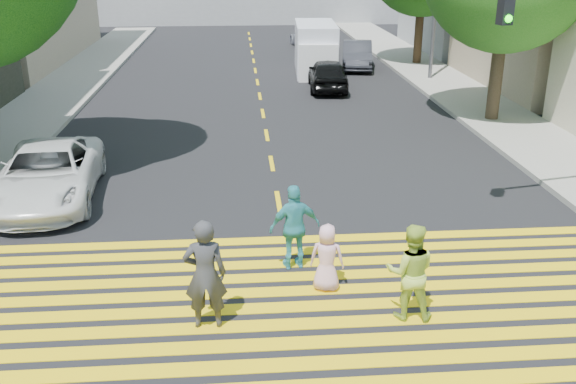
{
  "coord_description": "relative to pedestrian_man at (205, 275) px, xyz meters",
  "views": [
    {
      "loc": [
        -0.93,
        -8.73,
        5.92
      ],
      "look_at": [
        0.0,
        3.0,
        1.4
      ],
      "focal_mm": 40.0,
      "sensor_mm": 36.0,
      "label": 1
    }
  ],
  "objects": [
    {
      "name": "sidewalk_left",
      "position": [
        -6.96,
        21.46,
        -0.88
      ],
      "size": [
        3.0,
        40.0,
        0.15
      ],
      "primitive_type": "cube",
      "color": "gray",
      "rests_on": "ground"
    },
    {
      "name": "lane_line",
      "position": [
        1.54,
        21.96,
        -0.95
      ],
      "size": [
        0.12,
        34.4,
        0.01
      ],
      "color": "yellow",
      "rests_on": "ground"
    },
    {
      "name": "ground",
      "position": [
        1.54,
        -0.54,
        -0.96
      ],
      "size": [
        120.0,
        120.0,
        0.0
      ],
      "primitive_type": "plane",
      "color": "black"
    },
    {
      "name": "dark_car_near",
      "position": [
        4.57,
        18.5,
        -0.27
      ],
      "size": [
        1.91,
        4.14,
        1.38
      ],
      "primitive_type": "imported",
      "rotation": [
        0.0,
        0.0,
        3.07
      ],
      "color": "black",
      "rests_on": "ground"
    },
    {
      "name": "pedestrian_man",
      "position": [
        0.0,
        0.0,
        0.0
      ],
      "size": [
        0.7,
        0.47,
        1.91
      ],
      "primitive_type": "imported",
      "rotation": [
        0.0,
        0.0,
        3.16
      ],
      "color": "#343538",
      "rests_on": "ground"
    },
    {
      "name": "pedestrian_extra",
      "position": [
        1.64,
        1.98,
        -0.1
      ],
      "size": [
        1.07,
        0.61,
        1.71
      ],
      "primitive_type": "imported",
      "rotation": [
        0.0,
        0.0,
        3.35
      ],
      "color": "teal",
      "rests_on": "ground"
    },
    {
      "name": "white_van",
      "position": [
        4.52,
        22.56,
        0.18
      ],
      "size": [
        2.22,
        5.2,
        2.4
      ],
      "rotation": [
        0.0,
        0.0,
        -0.06
      ],
      "color": "silver",
      "rests_on": "ground"
    },
    {
      "name": "crosswalk",
      "position": [
        1.54,
        0.74,
        -0.95
      ],
      "size": [
        13.4,
        5.3,
        0.01
      ],
      "color": "yellow",
      "rests_on": "ground"
    },
    {
      "name": "silver_car",
      "position": [
        5.11,
        31.27,
        -0.36
      ],
      "size": [
        2.23,
        4.3,
        1.19
      ],
      "primitive_type": "imported",
      "rotation": [
        0.0,
        0.0,
        3.28
      ],
      "color": "#A8AAB9",
      "rests_on": "ground"
    },
    {
      "name": "sidewalk_right",
      "position": [
        10.04,
        14.46,
        -0.88
      ],
      "size": [
        3.0,
        60.0,
        0.15
      ],
      "primitive_type": "cube",
      "color": "gray",
      "rests_on": "ground"
    },
    {
      "name": "white_sedan",
      "position": [
        -4.12,
        6.04,
        -0.27
      ],
      "size": [
        2.65,
        5.11,
        1.38
      ],
      "primitive_type": "imported",
      "rotation": [
        0.0,
        0.0,
        0.08
      ],
      "color": "silver",
      "rests_on": "ground"
    },
    {
      "name": "dark_car_parked",
      "position": [
        6.81,
        23.68,
        -0.27
      ],
      "size": [
        2.14,
        4.37,
        1.38
      ],
      "primitive_type": "imported",
      "rotation": [
        0.0,
        0.0,
        -0.17
      ],
      "color": "#272930",
      "rests_on": "ground"
    },
    {
      "name": "pedestrian_child",
      "position": [
        2.14,
        1.06,
        -0.32
      ],
      "size": [
        0.71,
        0.55,
        1.28
      ],
      "primitive_type": "imported",
      "rotation": [
        0.0,
        0.0,
        2.9
      ],
      "color": "#E4ACC2",
      "rests_on": "ground"
    },
    {
      "name": "pedestrian_woman",
      "position": [
        3.39,
        0.01,
        -0.1
      ],
      "size": [
        0.94,
        0.79,
        1.71
      ],
      "primitive_type": "imported",
      "rotation": [
        0.0,
        0.0,
        2.95
      ],
      "color": "#B1CF46",
      "rests_on": "ground"
    }
  ]
}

